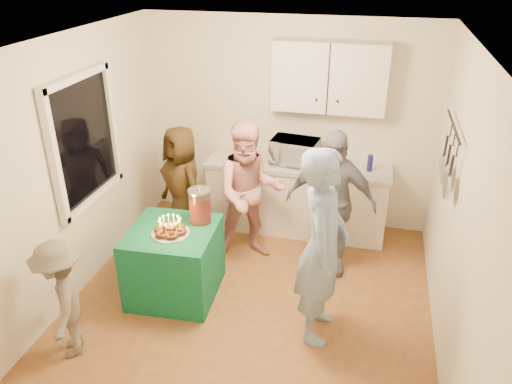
% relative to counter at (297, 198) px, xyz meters
% --- Properties ---
extents(floor, '(4.00, 4.00, 0.00)m').
position_rel_counter_xyz_m(floor, '(-0.20, -1.70, -0.43)').
color(floor, brown).
rests_on(floor, ground).
extents(ceiling, '(4.00, 4.00, 0.00)m').
position_rel_counter_xyz_m(ceiling, '(-0.20, -1.70, 2.17)').
color(ceiling, white).
rests_on(ceiling, floor).
extents(back_wall, '(3.60, 3.60, 0.00)m').
position_rel_counter_xyz_m(back_wall, '(-0.20, 0.30, 0.87)').
color(back_wall, silver).
rests_on(back_wall, floor).
extents(left_wall, '(4.00, 4.00, 0.00)m').
position_rel_counter_xyz_m(left_wall, '(-2.00, -1.70, 0.87)').
color(left_wall, silver).
rests_on(left_wall, floor).
extents(right_wall, '(4.00, 4.00, 0.00)m').
position_rel_counter_xyz_m(right_wall, '(1.60, -1.70, 0.87)').
color(right_wall, silver).
rests_on(right_wall, floor).
extents(window_night, '(0.04, 1.00, 1.20)m').
position_rel_counter_xyz_m(window_night, '(-1.97, -1.40, 1.12)').
color(window_night, black).
rests_on(window_night, left_wall).
extents(counter, '(2.20, 0.58, 0.86)m').
position_rel_counter_xyz_m(counter, '(0.00, 0.00, 0.00)').
color(counter, white).
rests_on(counter, floor).
extents(countertop, '(2.24, 0.62, 0.05)m').
position_rel_counter_xyz_m(countertop, '(0.00, -0.00, 0.46)').
color(countertop, beige).
rests_on(countertop, counter).
extents(upper_cabinet, '(1.30, 0.30, 0.80)m').
position_rel_counter_xyz_m(upper_cabinet, '(0.30, 0.15, 1.52)').
color(upper_cabinet, white).
rests_on(upper_cabinet, back_wall).
extents(pot_rack, '(0.12, 1.00, 0.60)m').
position_rel_counter_xyz_m(pot_rack, '(1.52, -1.00, 1.17)').
color(pot_rack, black).
rests_on(pot_rack, right_wall).
extents(microwave, '(0.59, 0.44, 0.31)m').
position_rel_counter_xyz_m(microwave, '(-0.05, 0.00, 0.63)').
color(microwave, white).
rests_on(microwave, countertop).
extents(party_table, '(0.89, 0.89, 0.76)m').
position_rel_counter_xyz_m(party_table, '(-1.00, -1.61, -0.05)').
color(party_table, '#0E613C').
rests_on(party_table, floor).
extents(donut_cake, '(0.38, 0.38, 0.18)m').
position_rel_counter_xyz_m(donut_cake, '(-0.98, -1.68, 0.42)').
color(donut_cake, '#381C0C').
rests_on(donut_cake, party_table).
extents(punch_jar, '(0.22, 0.22, 0.34)m').
position_rel_counter_xyz_m(punch_jar, '(-0.77, -1.38, 0.50)').
color(punch_jar, '#B21E0E').
rests_on(punch_jar, party_table).
extents(man_birthday, '(0.46, 0.69, 1.86)m').
position_rel_counter_xyz_m(man_birthday, '(0.52, -1.84, 0.50)').
color(man_birthday, '#89A2C7').
rests_on(man_birthday, floor).
extents(woman_back_left, '(0.85, 0.81, 1.47)m').
position_rel_counter_xyz_m(woman_back_left, '(-1.29, -0.58, 0.30)').
color(woman_back_left, '#543A18').
rests_on(woman_back_left, floor).
extents(woman_back_center, '(0.98, 0.89, 1.65)m').
position_rel_counter_xyz_m(woman_back_center, '(-0.42, -0.76, 0.40)').
color(woman_back_center, '#D36E74').
rests_on(woman_back_center, floor).
extents(woman_back_right, '(0.98, 0.43, 1.65)m').
position_rel_counter_xyz_m(woman_back_right, '(0.48, -0.78, 0.40)').
color(woman_back_right, black).
rests_on(woman_back_right, floor).
extents(child_near_left, '(0.71, 0.85, 1.14)m').
position_rel_counter_xyz_m(child_near_left, '(-1.60, -2.63, 0.14)').
color(child_near_left, '#5E564B').
rests_on(child_near_left, floor).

